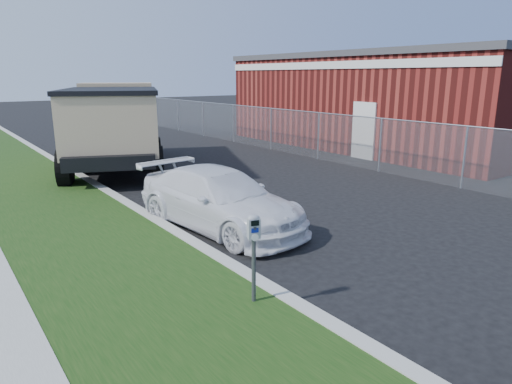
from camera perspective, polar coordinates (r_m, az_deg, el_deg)
ground at (r=9.28m, az=10.74°, el=-5.96°), size 120.00×120.00×0.00m
streetside at (r=8.52m, az=-28.00°, el=-8.85°), size 6.12×50.00×0.15m
chainlink_fence at (r=18.01m, az=7.84°, el=8.09°), size 0.06×30.06×30.00m
brick_building at (r=23.10m, az=17.15°, el=11.09°), size 9.20×14.20×4.17m
parking_meter at (r=6.18m, az=-0.28°, el=-5.98°), size 0.20×0.16×1.27m
white_wagon at (r=9.79m, az=-4.66°, el=-0.83°), size 2.32×4.51×1.25m
dump_truck at (r=16.99m, az=-17.19°, el=8.49°), size 5.33×7.87×2.91m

